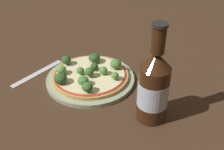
{
  "coord_description": "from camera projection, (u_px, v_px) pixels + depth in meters",
  "views": [
    {
      "loc": [
        0.26,
        -0.59,
        0.44
      ],
      "look_at": [
        0.07,
        -0.05,
        0.06
      ],
      "focal_mm": 42.0,
      "sensor_mm": 36.0,
      "label": 1
    }
  ],
  "objects": [
    {
      "name": "ground_plane",
      "position": [
        93.0,
        80.0,
        0.78
      ],
      "size": [
        3.0,
        3.0,
        0.0
      ],
      "primitive_type": "plane",
      "color": "#3D2819"
    },
    {
      "name": "plate",
      "position": [
        91.0,
        79.0,
        0.77
      ],
      "size": [
        0.26,
        0.26,
        0.01
      ],
      "color": "#93A384",
      "rests_on": "ground_plane"
    },
    {
      "name": "pizza",
      "position": [
        90.0,
        75.0,
        0.76
      ],
      "size": [
        0.22,
        0.22,
        0.01
      ],
      "color": "tan",
      "rests_on": "plate"
    },
    {
      "name": "broccoli_floret_0",
      "position": [
        115.0,
        75.0,
        0.73
      ],
      "size": [
        0.02,
        0.02,
        0.02
      ],
      "color": "#6B8E51",
      "rests_on": "pizza"
    },
    {
      "name": "broccoli_floret_1",
      "position": [
        88.0,
        72.0,
        0.74
      ],
      "size": [
        0.03,
        0.03,
        0.03
      ],
      "color": "#6B8E51",
      "rests_on": "pizza"
    },
    {
      "name": "broccoli_floret_2",
      "position": [
        94.0,
        66.0,
        0.77
      ],
      "size": [
        0.02,
        0.02,
        0.02
      ],
      "color": "#6B8E51",
      "rests_on": "pizza"
    },
    {
      "name": "broccoli_floret_3",
      "position": [
        61.0,
        70.0,
        0.75
      ],
      "size": [
        0.03,
        0.03,
        0.03
      ],
      "color": "#6B8E51",
      "rests_on": "pizza"
    },
    {
      "name": "broccoli_floret_4",
      "position": [
        87.0,
        87.0,
        0.68
      ],
      "size": [
        0.03,
        0.03,
        0.03
      ],
      "color": "#6B8E51",
      "rests_on": "pizza"
    },
    {
      "name": "broccoli_floret_5",
      "position": [
        94.0,
        58.0,
        0.8
      ],
      "size": [
        0.04,
        0.04,
        0.03
      ],
      "color": "#6B8E51",
      "rests_on": "pizza"
    },
    {
      "name": "broccoli_floret_6",
      "position": [
        82.0,
        80.0,
        0.7
      ],
      "size": [
        0.03,
        0.03,
        0.03
      ],
      "color": "#6B8E51",
      "rests_on": "pizza"
    },
    {
      "name": "broccoli_floret_7",
      "position": [
        103.0,
        70.0,
        0.75
      ],
      "size": [
        0.02,
        0.02,
        0.02
      ],
      "color": "#6B8E51",
      "rests_on": "pizza"
    },
    {
      "name": "broccoli_floret_8",
      "position": [
        116.0,
        64.0,
        0.77
      ],
      "size": [
        0.03,
        0.03,
        0.03
      ],
      "color": "#6B8E51",
      "rests_on": "pizza"
    },
    {
      "name": "broccoli_floret_9",
      "position": [
        66.0,
        60.0,
        0.79
      ],
      "size": [
        0.03,
        0.03,
        0.03
      ],
      "color": "#6B8E51",
      "rests_on": "pizza"
    },
    {
      "name": "broccoli_floret_10",
      "position": [
        80.0,
        71.0,
        0.75
      ],
      "size": [
        0.02,
        0.02,
        0.02
      ],
      "color": "#6B8E51",
      "rests_on": "pizza"
    },
    {
      "name": "broccoli_floret_11",
      "position": [
        60.0,
        78.0,
        0.71
      ],
      "size": [
        0.04,
        0.04,
        0.03
      ],
      "color": "#6B8E51",
      "rests_on": "pizza"
    },
    {
      "name": "beer_bottle",
      "position": [
        153.0,
        87.0,
        0.6
      ],
      "size": [
        0.07,
        0.07,
        0.24
      ],
      "color": "#381E0F",
      "rests_on": "ground_plane"
    },
    {
      "name": "fork",
      "position": [
        38.0,
        73.0,
        0.81
      ],
      "size": [
        0.08,
        0.18,
        0.0
      ],
      "rotation": [
        0.0,
        0.0,
        1.23
      ],
      "color": "silver",
      "rests_on": "ground_plane"
    }
  ]
}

